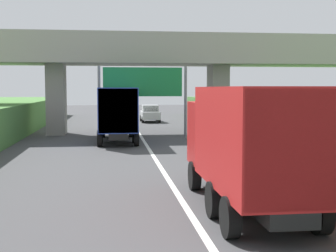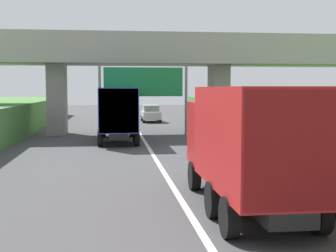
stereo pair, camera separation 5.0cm
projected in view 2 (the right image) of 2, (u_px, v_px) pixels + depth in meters
lane_centre_stripe at (148, 146)px, 27.29m from camera, size 0.20×103.84×0.01m
overpass_bridge at (139, 60)px, 34.74m from camera, size 40.00×4.80×7.37m
overhead_highway_sign at (143, 86)px, 30.53m from camera, size 5.88×0.18×4.87m
truck_blue at (118, 112)px, 29.37m from camera, size 2.44×7.30×3.44m
truck_red at (247, 142)px, 12.78m from camera, size 2.44×7.30×3.44m
car_silver at (151, 114)px, 46.89m from camera, size 1.86×4.10×1.72m
construction_barrel_4 at (325, 159)px, 19.29m from camera, size 0.57×0.57×0.90m
construction_barrel_5 at (287, 146)px, 23.51m from camera, size 0.57×0.57×0.90m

